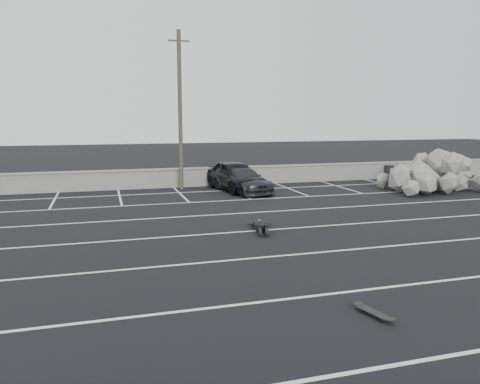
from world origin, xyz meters
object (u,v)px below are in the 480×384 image
object	(u,v)px
car_right	(242,180)
skateboard	(374,313)
car_left	(235,176)
riprap_pile	(432,177)
person	(261,223)
utility_pole	(180,110)
trash_bin	(389,172)

from	to	relation	value
car_right	skateboard	xyz separation A→B (m)	(-1.99, -15.59, -0.56)
car_left	riprap_pile	xyz separation A→B (m)	(10.39, -2.64, -0.15)
car_left	person	size ratio (longest dim) A/B	1.90
car_left	person	world-z (taller)	car_left
utility_pole	skateboard	distance (m)	18.00
utility_pole	skateboard	size ratio (longest dim) A/B	10.25
utility_pole	person	xyz separation A→B (m)	(1.12, -9.99, -4.00)
car_left	riprap_pile	world-z (taller)	riprap_pile
car_right	trash_bin	size ratio (longest dim) A/B	4.94
person	utility_pole	bearing A→B (deg)	110.21
riprap_pile	skateboard	distance (m)	18.33
car_left	skateboard	distance (m)	16.41
car_left	trash_bin	bearing A→B (deg)	-0.51
car_right	riprap_pile	distance (m)	10.40
utility_pole	trash_bin	size ratio (longest dim) A/B	9.43
utility_pole	riprap_pile	bearing A→B (deg)	-16.37
riprap_pile	utility_pole	bearing A→B (deg)	163.63
trash_bin	person	world-z (taller)	trash_bin
utility_pole	skateboard	bearing A→B (deg)	-87.18
utility_pole	skateboard	world-z (taller)	utility_pole
utility_pole	car_left	bearing A→B (deg)	-24.03
person	trash_bin	bearing A→B (deg)	54.35
riprap_pile	skateboard	world-z (taller)	riprap_pile
car_right	trash_bin	bearing A→B (deg)	-0.22
person	skateboard	xyz separation A→B (m)	(-0.26, -7.51, -0.15)
utility_pole	trash_bin	xyz separation A→B (m)	(13.27, 0.40, -3.78)
car_left	riprap_pile	distance (m)	10.72
riprap_pile	person	size ratio (longest dim) A/B	2.53
car_right	trash_bin	world-z (taller)	car_right
car_right	riprap_pile	world-z (taller)	riprap_pile
person	skateboard	world-z (taller)	person
utility_pole	riprap_pile	xyz separation A→B (m)	(13.08, -3.84, -3.58)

